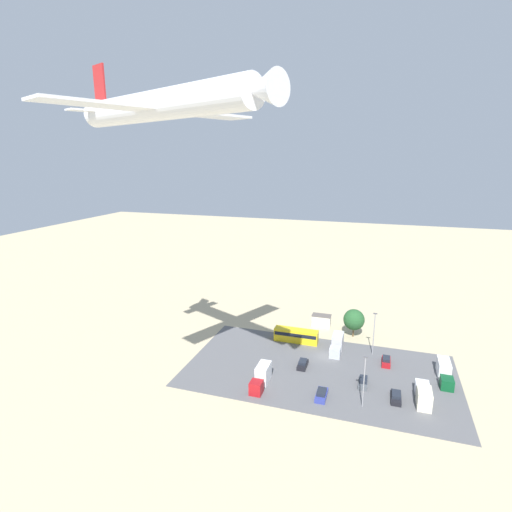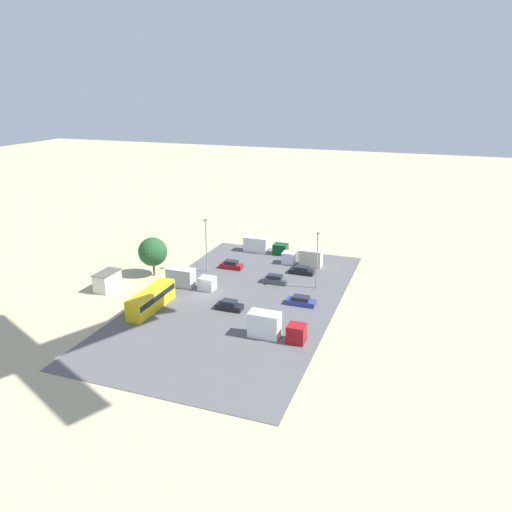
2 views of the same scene
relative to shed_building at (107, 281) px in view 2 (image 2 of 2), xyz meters
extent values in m
plane|color=tan|center=(-3.15, 16.64, -1.59)|extent=(400.00, 400.00, 0.00)
cube|color=#565659|center=(-3.15, 23.11, -1.55)|extent=(55.66, 30.67, 0.08)
cube|color=silver|center=(0.00, 0.00, -0.07)|extent=(4.76, 2.55, 3.04)
cube|color=#59514C|center=(0.00, 0.00, 1.51)|extent=(5.00, 2.79, 0.12)
cube|color=gold|center=(4.42, 11.29, 0.09)|extent=(10.65, 2.53, 3.20)
cube|color=black|center=(4.42, 11.29, 0.67)|extent=(10.22, 2.57, 0.90)
cube|color=black|center=(-18.46, 29.32, -1.10)|extent=(1.83, 4.59, 0.82)
cube|color=#1E232D|center=(-18.46, 29.32, -0.39)|extent=(1.53, 2.57, 0.60)
cube|color=maroon|center=(-16.64, 16.01, -1.05)|extent=(1.80, 4.29, 0.92)
cube|color=#1E232D|center=(-16.64, 16.01, -0.25)|extent=(1.51, 2.40, 0.67)
cube|color=#4C5156|center=(-12.35, 26.08, -1.06)|extent=(1.74, 4.52, 0.89)
cube|color=#1E232D|center=(-12.35, 26.08, -0.29)|extent=(1.46, 2.53, 0.66)
cube|color=black|center=(0.44, 22.76, -1.07)|extent=(1.86, 4.18, 0.88)
cube|color=#1E232D|center=(0.44, 22.76, -0.31)|extent=(1.56, 2.34, 0.65)
cube|color=navy|center=(-5.15, 32.78, -1.10)|extent=(1.95, 4.68, 0.82)
cube|color=#1E232D|center=(-5.15, 32.78, -0.39)|extent=(1.64, 2.62, 0.60)
cube|color=#ADB2B7|center=(-5.60, 16.12, -0.38)|extent=(2.39, 2.64, 2.26)
cube|color=#B2B2B7|center=(-5.60, 11.13, 0.10)|extent=(2.39, 4.70, 3.23)
cube|color=silver|center=(-23.16, 25.45, -0.37)|extent=(2.47, 2.35, 2.28)
cube|color=beige|center=(-23.16, 29.90, 0.12)|extent=(2.47, 4.18, 3.26)
cube|color=#0C4723|center=(-27.91, 22.28, -0.42)|extent=(2.37, 2.83, 2.19)
cube|color=white|center=(-27.91, 16.94, 0.05)|extent=(2.37, 5.02, 3.12)
cube|color=maroon|center=(6.87, 35.38, -0.25)|extent=(2.33, 2.45, 2.52)
cube|color=white|center=(6.87, 30.76, 0.29)|extent=(2.33, 4.35, 3.59)
cylinder|color=brown|center=(-8.62, 3.92, -0.29)|extent=(0.36, 0.36, 2.60)
sphere|color=#235128|center=(-8.62, 3.92, 2.98)|extent=(5.25, 5.25, 5.25)
cylinder|color=gray|center=(-12.62, 33.43, 3.32)|extent=(0.20, 0.20, 9.66)
cube|color=#4C4C51|center=(-12.62, 33.43, 8.33)|extent=(0.90, 0.28, 0.20)
cylinder|color=gray|center=(-13.62, 12.30, 3.37)|extent=(0.20, 0.20, 9.76)
cube|color=#4C4C51|center=(-13.62, 12.30, 8.43)|extent=(0.90, 0.28, 0.20)
camera|label=1|loc=(-13.86, 99.76, 42.17)|focal=28.00mm
camera|label=2|loc=(65.65, 50.86, 31.74)|focal=35.00mm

